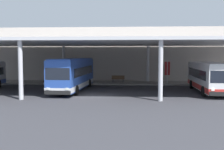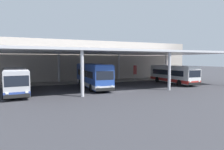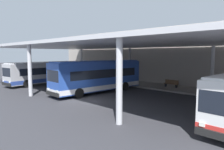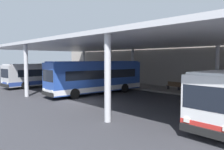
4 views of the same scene
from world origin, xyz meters
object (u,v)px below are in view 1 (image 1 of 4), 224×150
Objects in this scene: bench_waiting at (118,79)px; banner_sign at (167,70)px; bus_middle_bay at (209,77)px; bus_second_bay at (73,74)px.

banner_sign is (6.67, -0.88, 1.32)m from bench_waiting.
banner_sign is (-3.35, 7.42, 0.32)m from bus_middle_bay.
bench_waiting is 6.86m from banner_sign.
banner_sign is at bearing 31.90° from bus_second_bay.
bus_middle_bay is 8.15m from banner_sign.
bus_middle_bay is 5.89× the size of bench_waiting.
bus_middle_bay is (14.73, -0.33, -0.19)m from bus_second_bay.
banner_sign is (11.38, 7.08, 0.14)m from bus_second_bay.
banner_sign reaches higher than bus_middle_bay.
bus_second_bay is at bearing -120.61° from bench_waiting.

